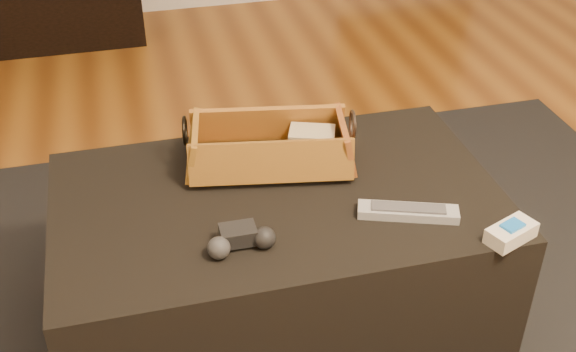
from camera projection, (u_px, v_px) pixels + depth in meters
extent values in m
cube|color=black|center=(283.00, 343.00, 1.82)|extent=(2.60, 2.00, 0.01)
cube|color=black|center=(278.00, 265.00, 1.74)|extent=(1.00, 0.60, 0.42)
cube|color=black|center=(262.00, 160.00, 1.69)|extent=(0.21, 0.06, 0.02)
cube|color=tan|center=(312.00, 141.00, 1.73)|extent=(0.13, 0.11, 0.06)
cube|color=#A86425|center=(270.00, 162.00, 1.72)|extent=(0.37, 0.22, 0.01)
cube|color=#A56E25|center=(268.00, 124.00, 1.76)|extent=(0.37, 0.10, 0.10)
cube|color=brown|center=(272.00, 162.00, 1.61)|extent=(0.37, 0.10, 0.10)
cube|color=#AF5C27|center=(346.00, 139.00, 1.70)|extent=(0.07, 0.19, 0.10)
cube|color=olive|center=(192.00, 145.00, 1.67)|extent=(0.07, 0.19, 0.10)
torus|color=#352A23|center=(353.00, 125.00, 1.67)|extent=(0.02, 0.07, 0.07)
torus|color=black|center=(185.00, 131.00, 1.65)|extent=(0.02, 0.07, 0.07)
cube|color=black|center=(238.00, 234.00, 1.46)|extent=(0.07, 0.05, 0.03)
sphere|color=#2C2D2F|center=(219.00, 248.00, 1.43)|extent=(0.05, 0.05, 0.05)
sphere|color=black|center=(264.00, 238.00, 1.46)|extent=(0.05, 0.05, 0.05)
cube|color=#A9ACB1|center=(408.00, 212.00, 1.55)|extent=(0.22, 0.12, 0.02)
cube|color=#434347|center=(409.00, 207.00, 1.54)|extent=(0.16, 0.09, 0.00)
cube|color=beige|center=(511.00, 233.00, 1.48)|extent=(0.12, 0.09, 0.03)
cube|color=blue|center=(513.00, 226.00, 1.47)|extent=(0.05, 0.05, 0.01)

